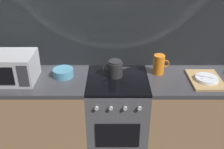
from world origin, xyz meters
TOP-DOWN VIEW (x-y plane):
  - ground_plane at (0.00, 0.00)m, footprint 8.00×8.00m
  - back_wall at (0.00, 0.32)m, footprint 3.60×0.05m
  - counter_left at (-0.90, 0.00)m, footprint 1.20×0.60m
  - stove_unit at (-0.00, -0.00)m, footprint 0.60×0.63m
  - counter_right at (0.90, 0.00)m, footprint 1.20×0.60m
  - microwave at (-1.01, -0.02)m, footprint 0.46×0.35m
  - kettle at (-0.02, 0.06)m, footprint 0.28×0.15m
  - mixing_bowl at (-0.54, 0.06)m, footprint 0.20×0.20m
  - pitcher at (0.41, 0.12)m, footprint 0.16×0.11m
  - dish_pile at (0.85, -0.04)m, footprint 0.30×0.40m

SIDE VIEW (x-z plane):
  - ground_plane at x=0.00m, z-range 0.00..0.00m
  - stove_unit at x=0.00m, z-range 0.00..0.90m
  - counter_left at x=-0.90m, z-range 0.00..0.90m
  - counter_right at x=0.90m, z-range 0.00..0.90m
  - dish_pile at x=0.85m, z-range 0.89..0.95m
  - mixing_bowl at x=-0.54m, z-range 0.90..0.98m
  - kettle at x=-0.02m, z-range 0.90..1.06m
  - pitcher at x=0.41m, z-range 0.90..1.10m
  - microwave at x=-1.01m, z-range 0.90..1.17m
  - back_wall at x=0.00m, z-range 0.00..2.40m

